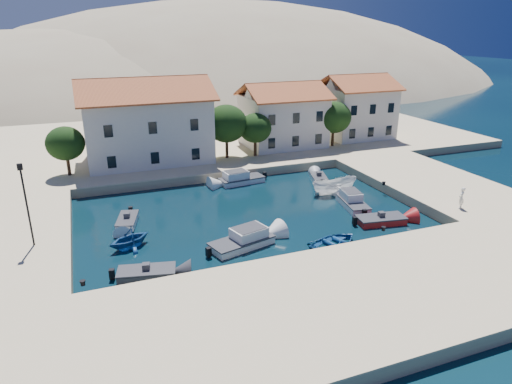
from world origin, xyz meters
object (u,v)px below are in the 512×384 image
(building_left, at_px, (146,119))
(rowboat_south, at_px, (334,246))
(lamppost, at_px, (25,197))
(boat_east, at_px, (334,194))
(building_right, at_px, (356,105))
(cabin_cruiser_south, at_px, (242,241))
(cabin_cruiser_east, at_px, (353,202))
(pedestrian, at_px, (461,198))
(building_mid, at_px, (283,114))

(building_left, xyz_separation_m, rowboat_south, (10.08, -26.44, -5.94))
(lamppost, relative_size, boat_east, 1.29)
(building_right, height_order, lamppost, building_right)
(cabin_cruiser_south, relative_size, cabin_cruiser_east, 1.15)
(building_left, xyz_separation_m, cabin_cruiser_south, (3.31, -23.92, -5.46))
(building_right, distance_m, pedestrian, 28.71)
(building_mid, height_order, building_right, building_right)
(boat_east, bearing_deg, building_left, 49.14)
(boat_east, bearing_deg, rowboat_south, 153.95)
(building_left, xyz_separation_m, lamppost, (-11.50, -20.00, -1.18))
(cabin_cruiser_south, relative_size, rowboat_south, 1.24)
(building_mid, bearing_deg, building_left, -176.82)
(building_left, distance_m, rowboat_south, 28.91)
(rowboat_south, bearing_deg, boat_east, -47.39)
(building_left, relative_size, rowboat_south, 3.34)
(building_right, height_order, pedestrian, building_right)
(lamppost, xyz_separation_m, cabin_cruiser_east, (27.41, 0.07, -4.28))
(building_right, bearing_deg, pedestrian, -103.82)
(lamppost, height_order, cabin_cruiser_south, lamppost)
(cabin_cruiser_south, bearing_deg, building_mid, 44.14)
(lamppost, bearing_deg, pedestrian, -9.28)
(cabin_cruiser_south, xyz_separation_m, pedestrian, (19.88, -1.75, 1.49))
(pedestrian, bearing_deg, boat_east, -90.16)
(rowboat_south, bearing_deg, building_left, 3.72)
(rowboat_south, distance_m, pedestrian, 13.28)
(cabin_cruiser_east, xyz_separation_m, pedestrian, (7.29, -5.74, 1.49))
(building_mid, height_order, boat_east, building_mid)
(building_right, relative_size, cabin_cruiser_south, 1.73)
(rowboat_south, bearing_deg, building_mid, -33.25)
(lamppost, height_order, cabin_cruiser_east, lamppost)
(building_right, xyz_separation_m, boat_east, (-13.91, -18.12, -5.47))
(building_mid, xyz_separation_m, rowboat_south, (-7.92, -27.44, -5.22))
(boat_east, bearing_deg, cabin_cruiser_south, 125.57)
(cabin_cruiser_east, relative_size, boat_east, 0.99)
(building_mid, height_order, cabin_cruiser_east, building_mid)
(building_mid, relative_size, boat_east, 2.18)
(building_right, relative_size, rowboat_south, 2.15)
(building_left, relative_size, pedestrian, 7.61)
(lamppost, height_order, boat_east, lamppost)
(building_mid, relative_size, pedestrian, 5.44)
(building_left, bearing_deg, rowboat_south, -69.13)
(pedestrian, bearing_deg, lamppost, -46.07)
(pedestrian, bearing_deg, cabin_cruiser_south, -41.83)
(building_mid, height_order, rowboat_south, building_mid)
(building_mid, distance_m, cabin_cruiser_east, 21.56)
(building_right, xyz_separation_m, cabin_cruiser_east, (-14.09, -21.93, -5.00))
(building_mid, relative_size, rowboat_south, 2.38)
(building_left, height_order, building_right, building_left)
(building_mid, height_order, lamppost, building_mid)
(cabin_cruiser_south, xyz_separation_m, boat_east, (12.78, 7.80, -0.48))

